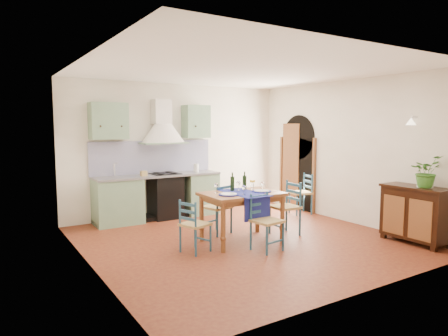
{
  "coord_description": "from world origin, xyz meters",
  "views": [
    {
      "loc": [
        -3.76,
        -5.38,
        1.9
      ],
      "look_at": [
        -0.2,
        0.3,
        1.2
      ],
      "focal_mm": 32.0,
      "sensor_mm": 36.0,
      "label": 1
    }
  ],
  "objects_px": {
    "dining_table": "(242,198)",
    "sideboard": "(415,212)",
    "chair_near": "(266,221)",
    "potted_plant": "(426,171)"
  },
  "relations": [
    {
      "from": "dining_table",
      "to": "potted_plant",
      "type": "relative_size",
      "value": 2.55
    },
    {
      "from": "potted_plant",
      "to": "dining_table",
      "type": "bearing_deg",
      "value": 143.7
    },
    {
      "from": "dining_table",
      "to": "sideboard",
      "type": "xyz_separation_m",
      "value": [
        2.33,
        -1.56,
        -0.21
      ]
    },
    {
      "from": "chair_near",
      "to": "potted_plant",
      "type": "bearing_deg",
      "value": -26.38
    },
    {
      "from": "dining_table",
      "to": "sideboard",
      "type": "distance_m",
      "value": 2.82
    },
    {
      "from": "chair_near",
      "to": "sideboard",
      "type": "bearing_deg",
      "value": -23.32
    },
    {
      "from": "dining_table",
      "to": "chair_near",
      "type": "height_order",
      "value": "dining_table"
    },
    {
      "from": "chair_near",
      "to": "sideboard",
      "type": "xyz_separation_m",
      "value": [
        2.3,
        -0.99,
        0.06
      ]
    },
    {
      "from": "chair_near",
      "to": "dining_table",
      "type": "bearing_deg",
      "value": 93.74
    },
    {
      "from": "dining_table",
      "to": "chair_near",
      "type": "bearing_deg",
      "value": -86.26
    }
  ]
}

